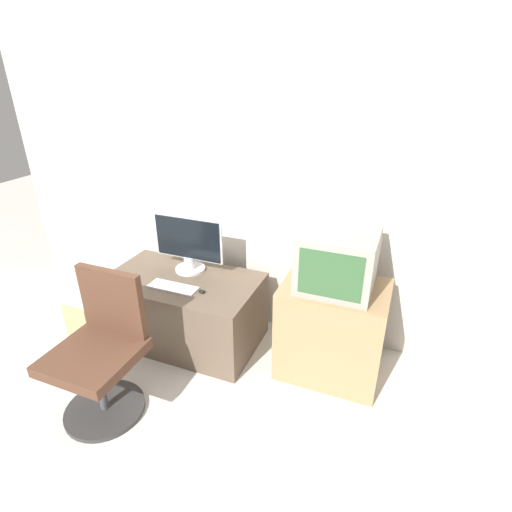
# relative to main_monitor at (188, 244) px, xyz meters

# --- Properties ---
(ground_plane) EXTENTS (12.00, 12.00, 0.00)m
(ground_plane) POSITION_rel_main_monitor_xyz_m (0.31, -1.00, -0.77)
(ground_plane) COLOR beige
(wall_back) EXTENTS (4.40, 0.05, 2.60)m
(wall_back) POSITION_rel_main_monitor_xyz_m (0.31, 0.32, 0.53)
(wall_back) COLOR beige
(wall_back) RESTS_ON ground_plane
(desk) EXTENTS (1.17, 0.68, 0.55)m
(desk) POSITION_rel_main_monitor_xyz_m (0.01, -0.16, -0.50)
(desk) COLOR brown
(desk) RESTS_ON ground_plane
(side_stand) EXTENTS (0.71, 0.52, 0.70)m
(side_stand) POSITION_rel_main_monitor_xyz_m (1.18, -0.10, -0.42)
(side_stand) COLOR #A37F56
(side_stand) RESTS_ON ground_plane
(main_monitor) EXTENTS (0.58, 0.24, 0.45)m
(main_monitor) POSITION_rel_main_monitor_xyz_m (0.00, 0.00, 0.00)
(main_monitor) COLOR silver
(main_monitor) RESTS_ON desk
(keyboard) EXTENTS (0.37, 0.13, 0.01)m
(keyboard) POSITION_rel_main_monitor_xyz_m (0.03, -0.30, -0.22)
(keyboard) COLOR silver
(keyboard) RESTS_ON desk
(mouse) EXTENTS (0.05, 0.03, 0.02)m
(mouse) POSITION_rel_main_monitor_xyz_m (0.26, -0.28, -0.21)
(mouse) COLOR black
(mouse) RESTS_ON desk
(crt_tv) EXTENTS (0.48, 0.48, 0.39)m
(crt_tv) POSITION_rel_main_monitor_xyz_m (1.17, -0.09, 0.12)
(crt_tv) COLOR gray
(crt_tv) RESTS_ON side_stand
(office_chair) EXTENTS (0.50, 0.50, 0.93)m
(office_chair) POSITION_rel_main_monitor_xyz_m (-0.08, -0.97, -0.35)
(office_chair) COLOR #333333
(office_chair) RESTS_ON ground_plane
(cardboard_box_lower) EXTENTS (0.23, 0.26, 0.33)m
(cardboard_box_lower) POSITION_rel_main_monitor_xyz_m (-0.75, -0.42, -0.61)
(cardboard_box_lower) COLOR tan
(cardboard_box_lower) RESTS_ON ground_plane
(cardboard_box_upper) EXTENTS (0.21, 0.21, 0.28)m
(cardboard_box_upper) POSITION_rel_main_monitor_xyz_m (-0.75, -0.42, -0.30)
(cardboard_box_upper) COLOR beige
(cardboard_box_upper) RESTS_ON cardboard_box_lower
(book) EXTENTS (0.20, 0.12, 0.02)m
(book) POSITION_rel_main_monitor_xyz_m (-0.71, -0.67, -0.76)
(book) COLOR #2D6638
(book) RESTS_ON ground_plane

